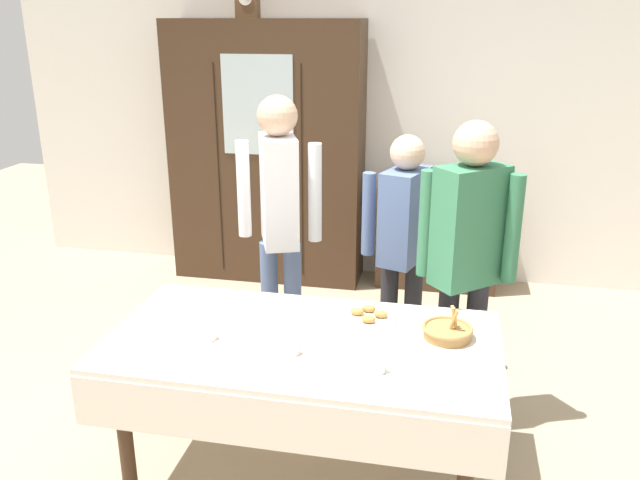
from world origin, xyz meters
The scene contains 17 objects.
ground_plane centered at (0.00, 0.00, 0.00)m, with size 12.00×12.00×0.00m, color tan.
back_wall centered at (0.00, 2.65, 1.35)m, with size 6.40×0.10×2.70m, color silver.
dining_table centered at (0.00, -0.23, 0.66)m, with size 1.82×0.96×0.76m.
wall_cabinet centered at (-0.90, 2.35, 1.09)m, with size 1.61×0.46×2.17m.
mantel_clock centered at (-1.03, 2.35, 2.29)m, with size 0.18×0.11×0.24m.
bookshelf_low centered at (0.55, 2.41, 0.43)m, with size 1.00×0.35×0.86m.
book_stack centered at (0.55, 2.40, 0.92)m, with size 0.17×0.21×0.12m.
tea_cup_far_right centered at (-0.01, -0.36, 0.79)m, with size 0.13×0.13×0.06m.
tea_cup_back_edge centered at (-0.42, -0.31, 0.79)m, with size 0.13×0.13×0.06m.
tea_cup_front_edge centered at (0.38, -0.44, 0.79)m, with size 0.13×0.13×0.06m.
bread_basket centered at (0.66, -0.06, 0.80)m, with size 0.24×0.24×0.16m.
pastry_plate centered at (0.27, 0.06, 0.78)m, with size 0.28×0.28×0.05m.
spoon_mid_right centered at (0.04, -0.02, 0.77)m, with size 0.12×0.02×0.01m.
spoon_center centered at (-0.69, -0.53, 0.77)m, with size 0.12×0.02×0.01m.
person_beside_shelf centered at (0.74, 0.43, 1.04)m, with size 0.52×0.39×1.71m.
person_behind_table_left centered at (-0.37, 0.78, 1.09)m, with size 0.52×0.41×1.76m.
person_by_cabinet centered at (0.37, 0.92, 0.93)m, with size 0.52×0.40×1.54m.
Camera 1 is at (0.62, -2.83, 2.19)m, focal length 36.32 mm.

